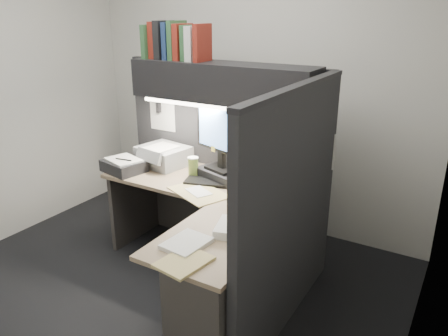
% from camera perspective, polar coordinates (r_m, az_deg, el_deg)
% --- Properties ---
extents(floor, '(3.50, 3.50, 0.00)m').
position_cam_1_polar(floor, '(3.54, -8.60, -15.35)').
color(floor, black).
rests_on(floor, ground).
extents(wall_back, '(3.50, 0.04, 2.70)m').
position_cam_1_polar(wall_back, '(4.20, 3.59, 10.57)').
color(wall_back, beige).
rests_on(wall_back, floor).
extents(wall_right, '(0.04, 3.00, 2.70)m').
position_cam_1_polar(wall_right, '(2.30, 25.60, 0.67)').
color(wall_right, beige).
rests_on(wall_right, floor).
extents(partition_back, '(1.90, 0.06, 1.60)m').
position_cam_1_polar(partition_back, '(3.84, -0.11, 1.23)').
color(partition_back, black).
rests_on(partition_back, floor).
extents(partition_right, '(0.06, 1.50, 1.60)m').
position_cam_1_polar(partition_right, '(2.82, 8.68, -6.16)').
color(partition_right, black).
rests_on(partition_right, floor).
extents(desk, '(1.70, 1.53, 0.73)m').
position_cam_1_polar(desk, '(3.08, -2.77, -11.15)').
color(desk, '#7C6D4F').
rests_on(desk, floor).
extents(overhead_shelf, '(1.55, 0.34, 0.30)m').
position_cam_1_polar(overhead_shelf, '(3.47, -0.31, 11.14)').
color(overhead_shelf, black).
rests_on(overhead_shelf, partition_back).
extents(task_light_tube, '(1.32, 0.04, 0.04)m').
position_cam_1_polar(task_light_tube, '(3.39, -1.54, 7.98)').
color(task_light_tube, white).
rests_on(task_light_tube, overhead_shelf).
extents(monitor, '(0.55, 0.35, 0.60)m').
position_cam_1_polar(monitor, '(3.49, -0.31, 2.23)').
color(monitor, black).
rests_on(monitor, desk).
extents(keyboard, '(0.51, 0.30, 0.02)m').
position_cam_1_polar(keyboard, '(3.46, -1.18, -1.92)').
color(keyboard, black).
rests_on(keyboard, desk).
extents(mousepad, '(0.26, 0.25, 0.00)m').
position_cam_1_polar(mousepad, '(3.24, 6.38, -3.85)').
color(mousepad, navy).
rests_on(mousepad, desk).
extents(mouse, '(0.07, 0.11, 0.04)m').
position_cam_1_polar(mouse, '(3.23, 6.44, -3.55)').
color(mouse, black).
rests_on(mouse, mousepad).
extents(telephone, '(0.27, 0.28, 0.09)m').
position_cam_1_polar(telephone, '(3.44, 9.75, -1.76)').
color(telephone, tan).
rests_on(telephone, desk).
extents(coffee_cup, '(0.10, 0.10, 0.16)m').
position_cam_1_polar(coffee_cup, '(3.62, -4.04, 0.10)').
color(coffee_cup, '#B7CB51').
rests_on(coffee_cup, desk).
extents(printer, '(0.46, 0.41, 0.16)m').
position_cam_1_polar(printer, '(3.91, -7.87, 1.60)').
color(printer, '#939598').
rests_on(printer, desk).
extents(notebook_stack, '(0.38, 0.34, 0.10)m').
position_cam_1_polar(notebook_stack, '(3.82, -12.93, 0.28)').
color(notebook_stack, black).
rests_on(notebook_stack, desk).
extents(open_folder, '(0.53, 0.45, 0.01)m').
position_cam_1_polar(open_folder, '(3.31, -3.34, -3.19)').
color(open_folder, tan).
rests_on(open_folder, desk).
extents(paper_stack_a, '(0.35, 0.32, 0.06)m').
position_cam_1_polar(paper_stack_a, '(2.72, 2.14, -7.97)').
color(paper_stack_a, white).
rests_on(paper_stack_a, desk).
extents(paper_stack_b, '(0.24, 0.28, 0.03)m').
position_cam_1_polar(paper_stack_b, '(2.60, -4.91, -9.79)').
color(paper_stack_b, white).
rests_on(paper_stack_b, desk).
extents(manila_stack, '(0.26, 0.31, 0.02)m').
position_cam_1_polar(manila_stack, '(2.44, -5.24, -12.11)').
color(manila_stack, tan).
rests_on(manila_stack, desk).
extents(binder_row, '(0.56, 0.26, 0.30)m').
position_cam_1_polar(binder_row, '(3.68, -6.26, 16.11)').
color(binder_row, '#264D2B').
rests_on(binder_row, overhead_shelf).
extents(pinned_papers, '(1.76, 1.31, 0.51)m').
position_cam_1_polar(pinned_papers, '(3.27, 2.44, 2.54)').
color(pinned_papers, white).
rests_on(pinned_papers, partition_back).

